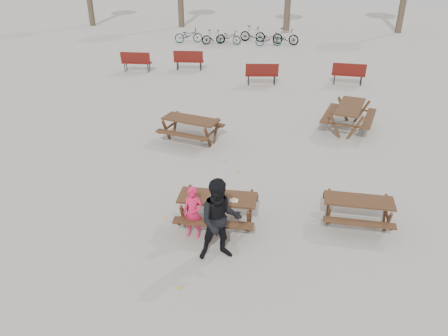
# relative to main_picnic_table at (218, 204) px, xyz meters

# --- Properties ---
(ground) EXTENTS (80.00, 80.00, 0.00)m
(ground) POSITION_rel_main_picnic_table_xyz_m (0.00, 0.00, -0.59)
(ground) COLOR gray
(ground) RESTS_ON ground
(main_picnic_table) EXTENTS (1.80, 1.45, 0.78)m
(main_picnic_table) POSITION_rel_main_picnic_table_xyz_m (0.00, 0.00, 0.00)
(main_picnic_table) COLOR #321B12
(main_picnic_table) RESTS_ON ground
(food_tray) EXTENTS (0.18, 0.11, 0.03)m
(food_tray) POSITION_rel_main_picnic_table_xyz_m (0.40, -0.14, 0.21)
(food_tray) COLOR white
(food_tray) RESTS_ON main_picnic_table
(bread_roll) EXTENTS (0.14, 0.06, 0.05)m
(bread_roll) POSITION_rel_main_picnic_table_xyz_m (0.40, -0.14, 0.25)
(bread_roll) COLOR tan
(bread_roll) RESTS_ON food_tray
(soda_bottle) EXTENTS (0.07, 0.07, 0.17)m
(soda_bottle) POSITION_rel_main_picnic_table_xyz_m (-0.11, -0.19, 0.26)
(soda_bottle) COLOR silver
(soda_bottle) RESTS_ON main_picnic_table
(child) EXTENTS (0.47, 0.32, 1.26)m
(child) POSITION_rel_main_picnic_table_xyz_m (-0.47, -0.51, 0.04)
(child) COLOR #DF1B4D
(child) RESTS_ON ground
(adult) EXTENTS (1.07, 0.93, 1.86)m
(adult) POSITION_rel_main_picnic_table_xyz_m (0.24, -1.15, 0.34)
(adult) COLOR black
(adult) RESTS_ON ground
(picnic_table_east) EXTENTS (1.63, 1.34, 0.68)m
(picnic_table_east) POSITION_rel_main_picnic_table_xyz_m (3.24, 0.51, -0.25)
(picnic_table_east) COLOR #321B12
(picnic_table_east) RESTS_ON ground
(picnic_table_north) EXTENTS (2.17, 1.92, 0.79)m
(picnic_table_north) POSITION_rel_main_picnic_table_xyz_m (-1.66, 4.66, -0.19)
(picnic_table_north) COLOR #321B12
(picnic_table_north) RESTS_ON ground
(picnic_table_far) EXTENTS (2.11, 2.40, 0.88)m
(picnic_table_far) POSITION_rel_main_picnic_table_xyz_m (3.62, 6.48, -0.15)
(picnic_table_far) COLOR #321B12
(picnic_table_far) RESTS_ON ground
(park_bench_row) EXTENTS (11.96, 2.62, 1.03)m
(park_bench_row) POSITION_rel_main_picnic_table_xyz_m (-1.40, 12.38, -0.07)
(park_bench_row) COLOR maroon
(park_bench_row) RESTS_ON ground
(bicycle_row) EXTENTS (8.09, 2.07, 1.03)m
(bicycle_row) POSITION_rel_main_picnic_table_xyz_m (-1.93, 20.08, -0.12)
(bicycle_row) COLOR black
(bicycle_row) RESTS_ON ground
(fallen_leaves) EXTENTS (11.00, 11.00, 0.01)m
(fallen_leaves) POSITION_rel_main_picnic_table_xyz_m (0.50, 2.50, -0.58)
(fallen_leaves) COLOR #B4962B
(fallen_leaves) RESTS_ON ground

